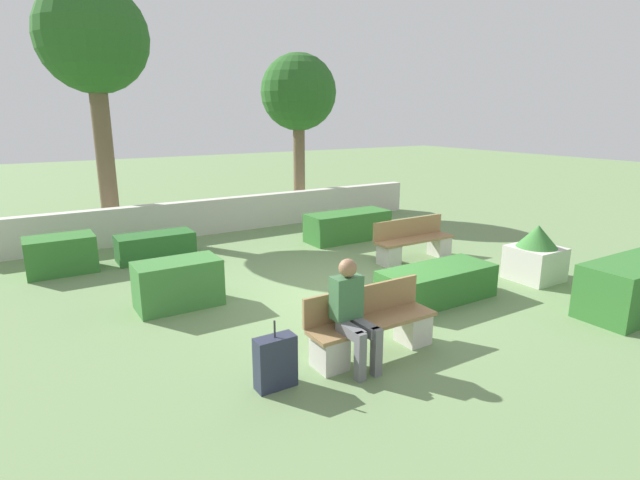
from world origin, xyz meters
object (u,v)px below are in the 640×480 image
(tree_leftmost, at_px, (93,42))
(suitcase, at_px, (275,362))
(bench_left_side, at_px, (414,244))
(tree_center_left, at_px, (298,95))
(planter_corner_left, at_px, (536,254))
(person_seated_man, at_px, (352,309))
(bench_front, at_px, (372,329))

(tree_leftmost, bearing_deg, suitcase, -88.54)
(bench_left_side, relative_size, tree_center_left, 0.40)
(bench_left_side, xyz_separation_m, tree_center_left, (0.41, 5.72, 3.27))
(bench_left_side, bearing_deg, planter_corner_left, -63.27)
(bench_left_side, relative_size, suitcase, 2.30)
(planter_corner_left, relative_size, tree_center_left, 0.22)
(bench_left_side, bearing_deg, person_seated_man, -139.12)
(suitcase, distance_m, tree_center_left, 10.79)
(bench_front, height_order, tree_center_left, tree_center_left)
(tree_leftmost, bearing_deg, tree_center_left, -0.83)
(planter_corner_left, relative_size, suitcase, 1.28)
(person_seated_man, distance_m, tree_center_left, 10.23)
(bench_front, xyz_separation_m, tree_center_left, (3.85, 8.71, 3.27))
(suitcase, bearing_deg, planter_corner_left, 8.24)
(bench_left_side, xyz_separation_m, tree_leftmost, (-5.12, 5.80, 4.36))
(suitcase, xyz_separation_m, tree_center_left, (5.31, 8.80, 3.30))
(person_seated_man, height_order, tree_leftmost, tree_leftmost)
(person_seated_man, relative_size, tree_center_left, 0.28)
(person_seated_man, distance_m, planter_corner_left, 4.98)
(bench_left_side, relative_size, planter_corner_left, 1.80)
(tree_center_left, bearing_deg, suitcase, -121.10)
(person_seated_man, bearing_deg, bench_front, 18.09)
(bench_front, xyz_separation_m, person_seated_man, (-0.42, -0.14, 0.43))
(planter_corner_left, height_order, suitcase, planter_corner_left)
(bench_left_side, bearing_deg, bench_front, -137.14)
(bench_left_side, height_order, suitcase, bench_left_side)
(suitcase, height_order, tree_center_left, tree_center_left)
(planter_corner_left, height_order, tree_leftmost, tree_leftmost)
(planter_corner_left, bearing_deg, tree_center_left, 94.42)
(bench_front, relative_size, tree_center_left, 0.38)
(bench_front, height_order, bench_left_side, same)
(bench_left_side, distance_m, suitcase, 5.78)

